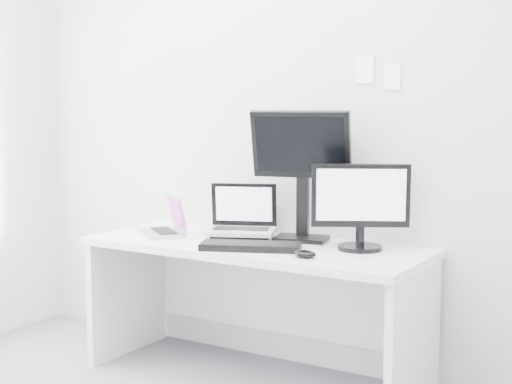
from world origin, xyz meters
TOP-DOWN VIEW (x-y plane):
  - back_wall at (0.00, 1.60)m, footprint 3.60×0.00m
  - desk at (0.00, 1.25)m, footprint 1.80×0.70m
  - macbook at (-0.58, 1.20)m, footprint 0.38×0.37m
  - speaker at (-0.23, 1.50)m, footprint 0.10×0.10m
  - dell_laptop at (-0.13, 1.32)m, footprint 0.44×0.40m
  - rear_monitor at (0.17, 1.44)m, footprint 0.55×0.31m
  - samsung_monitor at (0.54, 1.37)m, footprint 0.53×0.43m
  - keyboard at (0.07, 1.09)m, footprint 0.52×0.35m
  - mouse at (0.40, 1.05)m, footprint 0.12×0.08m
  - wall_note_0 at (0.45, 1.59)m, footprint 0.10×0.00m
  - wall_note_1 at (0.60, 1.59)m, footprint 0.09×0.00m

SIDE VIEW (x-z plane):
  - desk at x=0.00m, z-range 0.00..0.73m
  - keyboard at x=0.07m, z-range 0.73..0.76m
  - mouse at x=0.40m, z-range 0.73..0.77m
  - speaker at x=-0.23m, z-range 0.73..0.89m
  - macbook at x=-0.58m, z-range 0.73..0.96m
  - dell_laptop at x=-0.13m, z-range 0.73..1.03m
  - samsung_monitor at x=0.54m, z-range 0.73..1.17m
  - rear_monitor at x=0.17m, z-range 0.73..1.43m
  - back_wall at x=0.00m, z-range -0.45..3.15m
  - wall_note_1 at x=0.60m, z-range 1.52..1.65m
  - wall_note_0 at x=0.45m, z-range 1.55..1.69m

